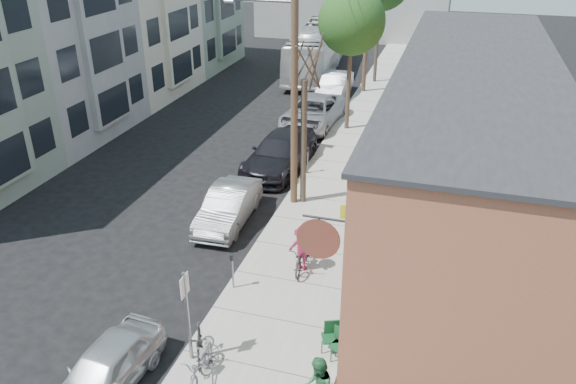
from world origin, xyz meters
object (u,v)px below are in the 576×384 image
(tree_leafy_mid, at_px, (352,22))
(patron_grey, at_px, (362,266))
(parking_meter_near, at_px, (232,266))
(parked_bike_b, at_px, (201,365))
(parking_meter_far, at_px, (308,156))
(car_1, at_px, (228,206))
(parked_bike_a, at_px, (199,343))
(patio_chair_b, at_px, (330,338))
(car_2, at_px, (280,153))
(patio_chair_a, at_px, (340,346))
(bus, at_px, (316,50))
(car_4, at_px, (335,85))
(car_0, at_px, (106,369))
(utility_pole_near, at_px, (293,78))
(sign_post, at_px, (187,308))
(cyclist, at_px, (303,248))
(tree_bare, at_px, (304,143))
(car_3, at_px, (313,112))

(tree_leafy_mid, distance_m, patron_grey, 15.69)
(parking_meter_near, bearing_deg, parked_bike_b, -79.91)
(parking_meter_far, height_order, car_1, car_1)
(parked_bike_a, bearing_deg, patio_chair_b, -2.99)
(parking_meter_near, bearing_deg, car_2, 98.53)
(parked_bike_b, distance_m, car_2, 13.80)
(patio_chair_a, height_order, bus, bus)
(tree_leafy_mid, relative_size, car_4, 1.57)
(parking_meter_near, height_order, car_0, parking_meter_near)
(parking_meter_far, bearing_deg, car_0, -96.29)
(tree_leafy_mid, xyz_separation_m, patron_grey, (3.38, -14.49, -4.98))
(parking_meter_near, height_order, parked_bike_a, parking_meter_near)
(patio_chair_b, bearing_deg, parking_meter_near, 129.92)
(car_4, bearing_deg, utility_pole_near, -85.16)
(sign_post, height_order, patron_grey, sign_post)
(utility_pole_near, distance_m, car_0, 12.21)
(parking_meter_far, bearing_deg, car_2, 165.10)
(cyclist, bearing_deg, car_0, 71.47)
(car_0, height_order, car_1, car_1)
(tree_bare, bearing_deg, parking_meter_far, 101.10)
(sign_post, bearing_deg, bus, 97.90)
(sign_post, height_order, car_1, sign_post)
(utility_pole_near, height_order, parked_bike_a, utility_pole_near)
(utility_pole_near, height_order, cyclist, utility_pole_near)
(parked_bike_b, distance_m, car_3, 20.00)
(parking_meter_far, distance_m, patio_chair_b, 11.80)
(parking_meter_far, xyz_separation_m, patio_chair_a, (3.95, -11.46, -0.39))
(parking_meter_near, distance_m, patio_chair_a, 4.53)
(car_0, distance_m, bus, 32.29)
(utility_pole_near, relative_size, car_0, 2.62)
(cyclist, distance_m, bus, 26.38)
(sign_post, xyz_separation_m, utility_pole_near, (0.04, 9.64, 3.58))
(patio_chair_b, bearing_deg, parked_bike_a, 178.80)
(tree_bare, height_order, patio_chair_b, tree_bare)
(parking_meter_near, relative_size, utility_pole_near, 0.12)
(car_1, bearing_deg, car_0, -90.58)
(utility_pole_near, height_order, patio_chair_a, utility_pole_near)
(parking_meter_near, height_order, car_1, car_1)
(parking_meter_far, xyz_separation_m, bus, (-4.16, 18.09, 0.73))
(sign_post, relative_size, bus, 0.23)
(parking_meter_far, bearing_deg, patio_chair_b, -72.04)
(patio_chair_a, bearing_deg, bus, 127.51)
(patio_chair_a, bearing_deg, car_2, 136.67)
(tree_leafy_mid, height_order, parked_bike_b, tree_leafy_mid)
(tree_bare, distance_m, car_1, 3.90)
(tree_bare, height_order, cyclist, tree_bare)
(cyclist, relative_size, car_3, 0.28)
(car_0, bearing_deg, parked_bike_a, 44.77)
(parking_meter_far, height_order, parked_bike_b, parking_meter_far)
(patio_chair_b, bearing_deg, tree_bare, 88.14)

